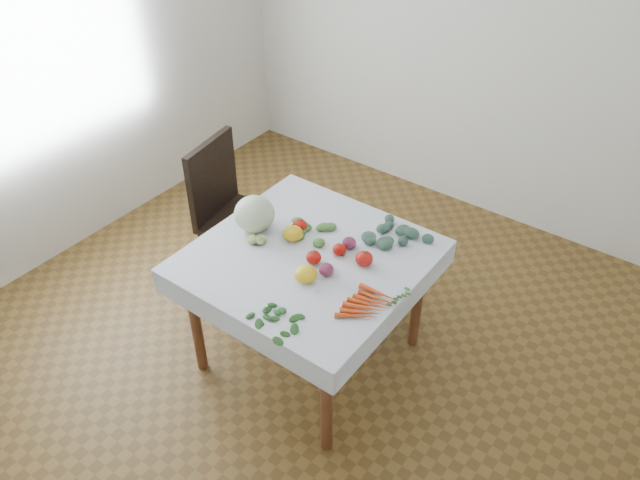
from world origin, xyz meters
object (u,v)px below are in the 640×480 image
at_px(chair, 230,206).
at_px(cabbage, 254,214).
at_px(heirloom_back, 293,233).
at_px(carrot_bunch, 370,305).
at_px(table, 308,270).

height_order(chair, cabbage, chair).
xyz_separation_m(heirloom_back, carrot_bunch, (0.61, -0.20, -0.02)).
xyz_separation_m(cabbage, heirloom_back, (0.22, 0.05, -0.06)).
height_order(chair, heirloom_back, chair).
height_order(cabbage, carrot_bunch, cabbage).
xyz_separation_m(table, carrot_bunch, (0.47, -0.14, 0.12)).
relative_size(cabbage, heirloom_back, 2.02).
distance_m(chair, carrot_bunch, 1.37).
height_order(table, carrot_bunch, carrot_bunch).
distance_m(cabbage, carrot_bunch, 0.85).
relative_size(table, cabbage, 4.58).
bearing_deg(chair, carrot_bunch, -17.67).
bearing_deg(table, carrot_bunch, -16.65).
bearing_deg(carrot_bunch, heirloom_back, 162.06).
bearing_deg(carrot_bunch, table, 163.35).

